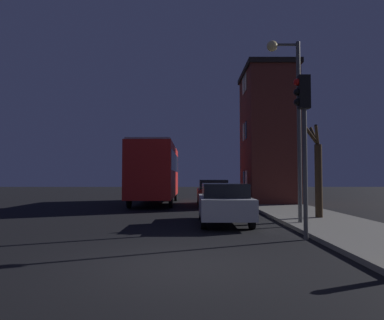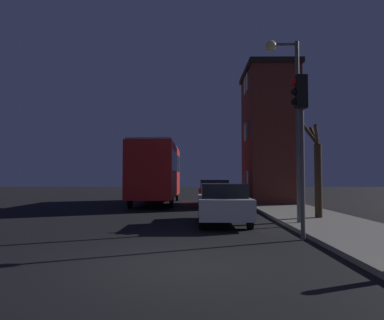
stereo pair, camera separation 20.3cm
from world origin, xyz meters
name	(u,v)px [view 1 (the left image)]	position (x,y,z in m)	size (l,w,h in m)	color
ground_plane	(178,264)	(0.00, 0.00, 0.00)	(120.00, 120.00, 0.00)	black
brick_building	(267,135)	(5.10, 16.63, 4.37)	(3.14, 5.39, 8.45)	brown
streetlamp	(290,103)	(3.66, 5.60, 4.22)	(1.16, 0.37, 6.28)	#4C4C4C
traffic_light	(303,121)	(3.23, 2.75, 3.14)	(0.43, 0.24, 4.39)	#4C4C4C
bare_tree	(317,173)	(5.09, 7.19, 1.82)	(0.84, 1.40, 3.61)	#382819
bus	(155,169)	(-2.04, 16.32, 2.21)	(2.47, 9.49, 3.72)	red
car_near_lane	(224,203)	(1.39, 6.17, 0.75)	(1.72, 4.36, 1.43)	#B7BABF
car_mid_lane	(212,192)	(1.47, 14.83, 0.80)	(1.79, 4.40, 1.52)	#B21E19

